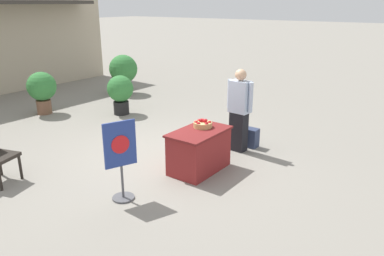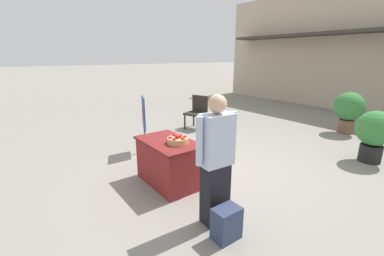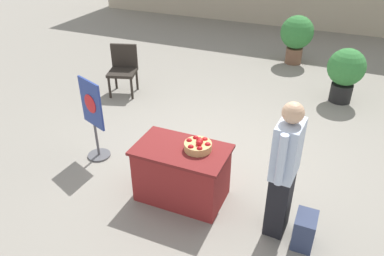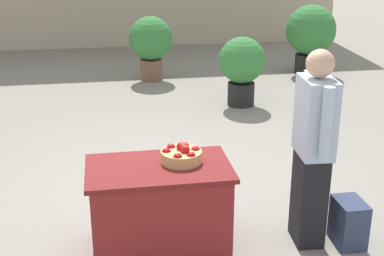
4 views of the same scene
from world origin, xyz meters
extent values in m
plane|color=gray|center=(0.00, 0.00, 0.00)|extent=(120.00, 120.00, 0.00)
cube|color=maroon|center=(0.03, -1.05, 0.38)|extent=(1.15, 0.69, 0.75)
cube|color=maroon|center=(0.03, -1.05, 0.77)|extent=(1.22, 0.74, 0.04)
cylinder|color=tan|center=(0.23, -0.98, 0.84)|extent=(0.35, 0.35, 0.10)
sphere|color=red|center=(0.36, -0.96, 0.88)|extent=(0.08, 0.08, 0.08)
sphere|color=red|center=(0.28, -0.86, 0.88)|extent=(0.08, 0.08, 0.08)
sphere|color=#A30F14|center=(0.16, -0.88, 0.88)|extent=(0.08, 0.08, 0.08)
sphere|color=#A30F14|center=(0.11, -0.97, 0.88)|extent=(0.08, 0.08, 0.08)
sphere|color=#A30F14|center=(0.18, -1.10, 0.88)|extent=(0.08, 0.08, 0.08)
sphere|color=#A30F14|center=(0.30, -1.09, 0.88)|extent=(0.08, 0.08, 0.08)
sphere|color=red|center=(0.25, -0.96, 0.91)|extent=(0.08, 0.08, 0.08)
sphere|color=red|center=(0.26, -1.01, 0.91)|extent=(0.08, 0.08, 0.08)
sphere|color=#A30F14|center=(0.23, -0.94, 0.91)|extent=(0.08, 0.08, 0.08)
cube|color=black|center=(1.35, -1.14, 0.42)|extent=(0.26, 0.36, 0.85)
cube|color=silver|center=(1.35, -1.14, 1.18)|extent=(0.29, 0.44, 0.67)
sphere|color=tan|center=(1.35, -1.14, 1.64)|extent=(0.23, 0.23, 0.23)
cylinder|color=silver|center=(1.33, -1.40, 1.21)|extent=(0.09, 0.09, 0.62)
cylinder|color=silver|center=(1.37, -0.88, 1.21)|extent=(0.09, 0.09, 0.62)
cube|color=#2D3856|center=(1.69, -1.25, 0.21)|extent=(0.24, 0.34, 0.42)
cylinder|color=#4C4C51|center=(-1.60, -0.69, 0.01)|extent=(0.36, 0.36, 0.03)
cylinder|color=#4C4C51|center=(-1.60, -0.69, 0.31)|extent=(0.04, 0.04, 0.55)
cube|color=navy|center=(-1.60, -0.69, 0.95)|extent=(0.50, 0.22, 0.74)
cylinder|color=red|center=(-1.61, -0.71, 0.95)|extent=(0.28, 0.11, 0.30)
cylinder|color=#28231E|center=(-2.19, 1.32, 0.23)|extent=(0.05, 0.05, 0.46)
cylinder|color=#28231E|center=(-2.64, 1.18, 0.23)|extent=(0.05, 0.05, 0.46)
cylinder|color=#28231E|center=(-2.33, 1.76, 0.23)|extent=(0.05, 0.05, 0.46)
cylinder|color=#28231E|center=(-2.78, 1.62, 0.23)|extent=(0.05, 0.05, 0.46)
cube|color=#28231E|center=(-2.48, 1.47, 0.49)|extent=(0.69, 0.69, 0.06)
cube|color=#28231E|center=(-2.56, 1.70, 0.76)|extent=(0.54, 0.22, 0.50)
cylinder|color=black|center=(1.79, 2.92, 0.19)|extent=(0.43, 0.43, 0.37)
sphere|color=#337A38|center=(1.79, 2.92, 0.74)|extent=(0.74, 0.74, 0.74)
cylinder|color=brown|center=(0.51, 4.74, 0.20)|extent=(0.41, 0.41, 0.39)
sphere|color=#337A38|center=(0.51, 4.74, 0.80)|extent=(0.81, 0.81, 0.81)
camera|label=1|loc=(-5.30, -4.80, 3.03)|focal=35.00mm
camera|label=2|loc=(3.62, -3.21, 2.21)|focal=24.00mm
camera|label=3|loc=(1.73, -4.65, 3.47)|focal=35.00mm
camera|label=4|loc=(-0.38, -5.13, 2.63)|focal=50.00mm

